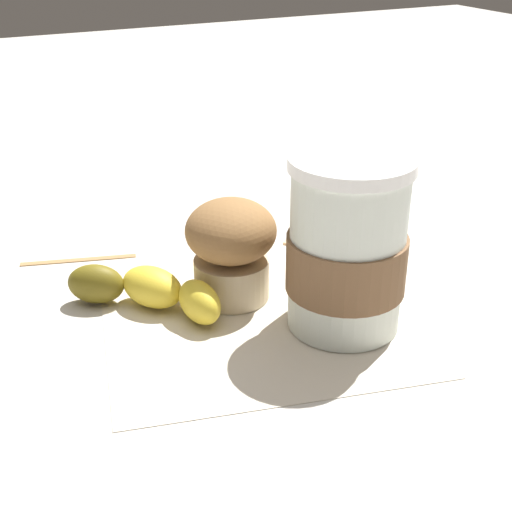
{
  "coord_description": "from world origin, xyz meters",
  "views": [
    {
      "loc": [
        0.23,
        0.47,
        0.31
      ],
      "look_at": [
        0.0,
        0.0,
        0.05
      ],
      "focal_mm": 50.0,
      "sensor_mm": 36.0,
      "label": 1
    }
  ],
  "objects_px": {
    "coffee_cup": "(347,249)",
    "banana": "(149,290)",
    "sugar_packet": "(311,240)",
    "muffin": "(231,246)"
  },
  "relations": [
    {
      "from": "banana",
      "to": "sugar_packet",
      "type": "xyz_separation_m",
      "value": [
        -0.19,
        -0.05,
        -0.02
      ]
    },
    {
      "from": "coffee_cup",
      "to": "banana",
      "type": "relative_size",
      "value": 1.2
    },
    {
      "from": "sugar_packet",
      "to": "banana",
      "type": "bearing_deg",
      "value": 16.01
    },
    {
      "from": "sugar_packet",
      "to": "muffin",
      "type": "bearing_deg",
      "value": 29.05
    },
    {
      "from": "coffee_cup",
      "to": "banana",
      "type": "xyz_separation_m",
      "value": [
        0.13,
        -0.09,
        -0.05
      ]
    },
    {
      "from": "coffee_cup",
      "to": "muffin",
      "type": "xyz_separation_m",
      "value": [
        0.06,
        -0.08,
        -0.02
      ]
    },
    {
      "from": "coffee_cup",
      "to": "banana",
      "type": "height_order",
      "value": "coffee_cup"
    },
    {
      "from": "banana",
      "to": "muffin",
      "type": "bearing_deg",
      "value": 170.89
    },
    {
      "from": "coffee_cup",
      "to": "banana",
      "type": "distance_m",
      "value": 0.17
    },
    {
      "from": "coffee_cup",
      "to": "sugar_packet",
      "type": "distance_m",
      "value": 0.17
    }
  ]
}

